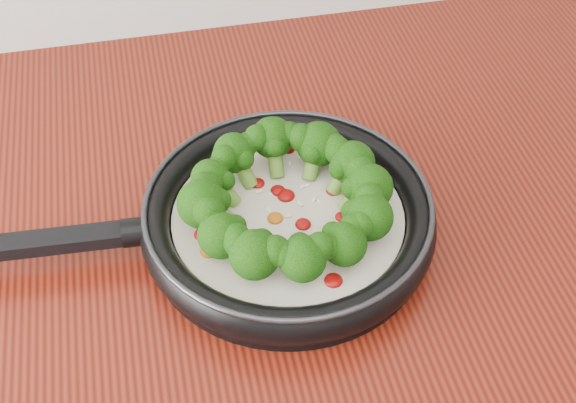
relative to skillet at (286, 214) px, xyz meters
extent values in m
cylinder|color=black|center=(0.00, 0.00, -0.03)|extent=(0.30, 0.30, 0.01)
torus|color=black|center=(0.00, 0.00, -0.01)|extent=(0.31, 0.31, 0.03)
torus|color=#2D2D33|center=(0.00, 0.00, 0.01)|extent=(0.30, 0.30, 0.01)
cube|color=black|center=(-0.22, 0.01, 0.00)|extent=(0.17, 0.03, 0.01)
cylinder|color=black|center=(-0.15, 0.01, 0.00)|extent=(0.03, 0.03, 0.03)
cylinder|color=beige|center=(0.00, 0.00, -0.01)|extent=(0.25, 0.25, 0.02)
ellipsoid|color=#8E0706|center=(-0.09, -0.01, 0.00)|extent=(0.02, 0.02, 0.01)
ellipsoid|color=#8E0706|center=(0.01, -0.02, 0.00)|extent=(0.02, 0.02, 0.01)
ellipsoid|color=#BA570B|center=(-0.08, -0.03, 0.00)|extent=(0.02, 0.02, 0.01)
ellipsoid|color=#8E0706|center=(0.05, -0.01, 0.00)|extent=(0.02, 0.02, 0.01)
ellipsoid|color=#8E0706|center=(0.00, 0.04, 0.00)|extent=(0.02, 0.02, 0.01)
ellipsoid|color=#BA570B|center=(0.07, 0.02, 0.00)|extent=(0.02, 0.02, 0.01)
ellipsoid|color=#8E0706|center=(-0.08, 0.05, 0.00)|extent=(0.02, 0.02, 0.01)
ellipsoid|color=#8E0706|center=(0.05, 0.02, 0.00)|extent=(0.02, 0.02, 0.01)
ellipsoid|color=#BA570B|center=(-0.01, 0.00, 0.00)|extent=(0.02, 0.02, 0.01)
ellipsoid|color=#8E0706|center=(-0.02, 0.05, 0.00)|extent=(0.02, 0.02, 0.01)
ellipsoid|color=#8E0706|center=(0.02, -0.09, 0.00)|extent=(0.02, 0.02, 0.01)
ellipsoid|color=#BA570B|center=(0.02, -0.04, 0.00)|extent=(0.02, 0.02, 0.01)
ellipsoid|color=#8E0706|center=(0.02, -0.05, 0.00)|extent=(0.02, 0.02, 0.01)
ellipsoid|color=#8E0706|center=(0.01, 0.03, 0.00)|extent=(0.02, 0.02, 0.01)
ellipsoid|color=#BA570B|center=(0.04, -0.06, 0.00)|extent=(0.02, 0.02, 0.01)
ellipsoid|color=#8E0706|center=(0.09, 0.04, 0.00)|extent=(0.03, 0.03, 0.01)
ellipsoid|color=#8E0706|center=(0.02, 0.10, 0.00)|extent=(0.02, 0.02, 0.01)
ellipsoid|color=#BA570B|center=(-0.06, 0.03, 0.00)|extent=(0.02, 0.02, 0.01)
ellipsoid|color=white|center=(-0.04, 0.09, 0.00)|extent=(0.01, 0.01, 0.00)
ellipsoid|color=white|center=(0.04, 0.06, 0.00)|extent=(0.00, 0.01, 0.00)
ellipsoid|color=white|center=(0.03, 0.01, 0.00)|extent=(0.01, 0.01, 0.00)
ellipsoid|color=white|center=(-0.02, 0.06, 0.00)|extent=(0.01, 0.01, 0.00)
ellipsoid|color=white|center=(0.01, 0.03, 0.00)|extent=(0.00, 0.01, 0.00)
ellipsoid|color=white|center=(0.03, 0.04, 0.00)|extent=(0.01, 0.01, 0.00)
ellipsoid|color=white|center=(0.02, 0.03, 0.00)|extent=(0.01, 0.01, 0.00)
ellipsoid|color=white|center=(0.05, -0.05, 0.00)|extent=(0.01, 0.01, 0.00)
ellipsoid|color=white|center=(-0.02, 0.04, 0.00)|extent=(0.01, 0.01, 0.00)
ellipsoid|color=white|center=(0.02, 0.01, 0.00)|extent=(0.01, 0.01, 0.00)
ellipsoid|color=white|center=(-0.01, 0.03, 0.00)|extent=(0.01, 0.01, 0.00)
ellipsoid|color=white|center=(0.02, 0.07, 0.00)|extent=(0.01, 0.01, 0.00)
ellipsoid|color=white|center=(-0.05, 0.05, 0.00)|extent=(0.01, 0.00, 0.00)
ellipsoid|color=white|center=(-0.06, 0.04, 0.00)|extent=(0.01, 0.01, 0.00)
ellipsoid|color=white|center=(0.09, 0.02, 0.00)|extent=(0.01, 0.01, 0.00)
ellipsoid|color=white|center=(-0.02, 0.01, 0.00)|extent=(0.01, 0.01, 0.00)
ellipsoid|color=white|center=(-0.02, -0.03, 0.00)|extent=(0.01, 0.01, 0.00)
ellipsoid|color=white|center=(0.03, 0.08, 0.00)|extent=(0.01, 0.01, 0.00)
ellipsoid|color=white|center=(0.04, 0.01, 0.00)|extent=(0.01, 0.01, 0.00)
ellipsoid|color=white|center=(0.00, 0.00, 0.00)|extent=(0.01, 0.00, 0.00)
cylinder|color=olive|center=(0.07, 0.00, 0.01)|extent=(0.03, 0.02, 0.03)
sphere|color=black|center=(0.08, -0.01, 0.02)|extent=(0.05, 0.05, 0.05)
sphere|color=black|center=(0.08, 0.01, 0.03)|extent=(0.03, 0.03, 0.03)
sphere|color=black|center=(0.08, -0.02, 0.03)|extent=(0.03, 0.03, 0.03)
sphere|color=black|center=(0.07, 0.00, 0.03)|extent=(0.03, 0.03, 0.02)
cylinder|color=olive|center=(0.06, 0.03, 0.01)|extent=(0.03, 0.03, 0.03)
sphere|color=black|center=(0.08, 0.03, 0.02)|extent=(0.05, 0.05, 0.05)
sphere|color=black|center=(0.06, 0.05, 0.03)|extent=(0.03, 0.03, 0.03)
sphere|color=black|center=(0.08, 0.01, 0.03)|extent=(0.03, 0.03, 0.03)
sphere|color=black|center=(0.06, 0.03, 0.03)|extent=(0.02, 0.02, 0.02)
cylinder|color=olive|center=(0.04, 0.05, 0.01)|extent=(0.03, 0.03, 0.03)
sphere|color=black|center=(0.05, 0.07, 0.03)|extent=(0.05, 0.05, 0.05)
sphere|color=black|center=(0.03, 0.07, 0.03)|extent=(0.03, 0.03, 0.03)
sphere|color=black|center=(0.06, 0.05, 0.03)|extent=(0.03, 0.03, 0.03)
sphere|color=black|center=(0.04, 0.05, 0.03)|extent=(0.03, 0.03, 0.02)
cylinder|color=olive|center=(0.00, 0.07, 0.01)|extent=(0.02, 0.03, 0.04)
sphere|color=black|center=(0.00, 0.08, 0.03)|extent=(0.05, 0.05, 0.04)
sphere|color=black|center=(-0.01, 0.08, 0.04)|extent=(0.03, 0.03, 0.03)
sphere|color=black|center=(0.02, 0.08, 0.03)|extent=(0.03, 0.03, 0.03)
sphere|color=black|center=(0.00, 0.07, 0.03)|extent=(0.02, 0.02, 0.02)
cylinder|color=olive|center=(-0.03, 0.06, 0.01)|extent=(0.03, 0.03, 0.03)
sphere|color=black|center=(-0.04, 0.07, 0.03)|extent=(0.04, 0.04, 0.04)
sphere|color=black|center=(-0.05, 0.06, 0.03)|extent=(0.03, 0.03, 0.03)
sphere|color=black|center=(-0.02, 0.08, 0.03)|extent=(0.03, 0.03, 0.02)
sphere|color=black|center=(-0.03, 0.06, 0.03)|extent=(0.02, 0.02, 0.02)
cylinder|color=olive|center=(-0.05, 0.03, 0.01)|extent=(0.03, 0.03, 0.03)
sphere|color=black|center=(-0.07, 0.04, 0.02)|extent=(0.04, 0.04, 0.04)
sphere|color=black|center=(-0.07, 0.03, 0.03)|extent=(0.03, 0.03, 0.02)
sphere|color=black|center=(-0.06, 0.05, 0.03)|extent=(0.02, 0.02, 0.02)
sphere|color=black|center=(-0.05, 0.03, 0.03)|extent=(0.02, 0.02, 0.02)
cylinder|color=olive|center=(-0.06, 0.00, 0.01)|extent=(0.03, 0.02, 0.04)
sphere|color=black|center=(-0.08, 0.00, 0.03)|extent=(0.05, 0.05, 0.05)
sphere|color=black|center=(-0.08, -0.01, 0.03)|extent=(0.03, 0.03, 0.03)
sphere|color=black|center=(-0.08, 0.02, 0.03)|extent=(0.03, 0.03, 0.03)
sphere|color=black|center=(-0.07, 0.00, 0.03)|extent=(0.03, 0.03, 0.02)
cylinder|color=olive|center=(-0.06, -0.03, 0.01)|extent=(0.03, 0.03, 0.03)
sphere|color=black|center=(-0.07, -0.04, 0.02)|extent=(0.05, 0.05, 0.04)
sphere|color=black|center=(-0.06, -0.05, 0.03)|extent=(0.03, 0.03, 0.03)
sphere|color=black|center=(-0.07, -0.02, 0.03)|extent=(0.03, 0.03, 0.03)
sphere|color=black|center=(-0.06, -0.03, 0.03)|extent=(0.02, 0.02, 0.02)
cylinder|color=olive|center=(-0.03, -0.05, 0.01)|extent=(0.03, 0.03, 0.03)
sphere|color=black|center=(-0.04, -0.07, 0.03)|extent=(0.05, 0.05, 0.05)
sphere|color=black|center=(-0.03, -0.07, 0.03)|extent=(0.03, 0.03, 0.03)
sphere|color=black|center=(-0.06, -0.05, 0.03)|extent=(0.03, 0.03, 0.03)
sphere|color=black|center=(-0.03, -0.05, 0.03)|extent=(0.02, 0.02, 0.02)
cylinder|color=olive|center=(0.00, -0.07, 0.01)|extent=(0.02, 0.03, 0.03)
sphere|color=black|center=(0.00, -0.08, 0.03)|extent=(0.05, 0.05, 0.04)
sphere|color=black|center=(0.01, -0.08, 0.03)|extent=(0.03, 0.03, 0.03)
sphere|color=black|center=(-0.02, -0.08, 0.03)|extent=(0.03, 0.03, 0.03)
sphere|color=black|center=(0.00, -0.07, 0.03)|extent=(0.02, 0.02, 0.02)
cylinder|color=olive|center=(0.03, -0.06, 0.01)|extent=(0.03, 0.03, 0.03)
sphere|color=black|center=(0.04, -0.07, 0.02)|extent=(0.04, 0.04, 0.04)
sphere|color=black|center=(0.05, -0.06, 0.03)|extent=(0.03, 0.03, 0.03)
sphere|color=black|center=(0.02, -0.08, 0.03)|extent=(0.03, 0.03, 0.02)
sphere|color=black|center=(0.03, -0.06, 0.03)|extent=(0.02, 0.02, 0.02)
cylinder|color=olive|center=(0.06, -0.04, 0.01)|extent=(0.03, 0.03, 0.03)
sphere|color=black|center=(0.07, -0.05, 0.03)|extent=(0.05, 0.05, 0.05)
sphere|color=black|center=(0.08, -0.03, 0.03)|extent=(0.03, 0.03, 0.03)
sphere|color=black|center=(0.06, -0.06, 0.03)|extent=(0.03, 0.03, 0.03)
sphere|color=black|center=(0.06, -0.04, 0.03)|extent=(0.02, 0.02, 0.02)
camera|label=1|loc=(-0.11, -0.52, 0.56)|focal=48.62mm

